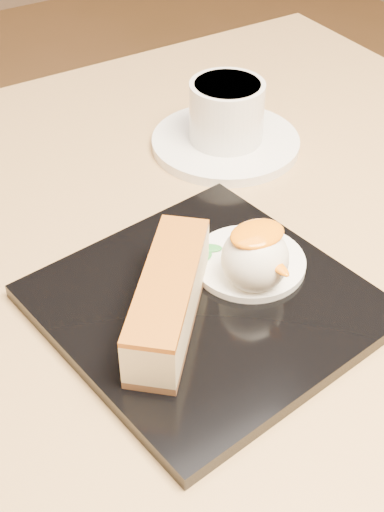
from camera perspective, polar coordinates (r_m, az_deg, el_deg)
table at (r=0.69m, az=1.63°, el=-10.82°), size 0.80×0.80×0.72m
dessert_plate at (r=0.54m, az=1.11°, el=-3.91°), size 0.25×0.25×0.01m
cheesecake at (r=0.51m, az=-1.89°, el=-3.41°), size 0.12×0.13×0.04m
cream_smear at (r=0.57m, az=4.57°, el=-0.50°), size 0.09×0.09×0.01m
ice_cream_scoop at (r=0.54m, az=5.05°, el=-0.22°), size 0.05×0.05×0.05m
mango_sauce at (r=0.52m, az=5.24°, el=1.77°), size 0.04×0.03×0.01m
mint_sprig at (r=0.57m, az=0.71°, el=0.22°), size 0.04×0.03×0.00m
saucer at (r=0.73m, az=2.70°, el=9.06°), size 0.15×0.15×0.01m
coffee_cup at (r=0.72m, az=2.88°, el=11.60°), size 0.10×0.07×0.06m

